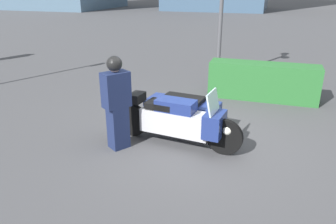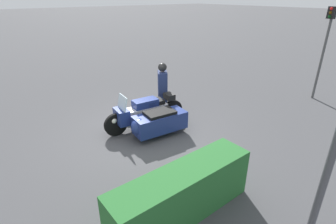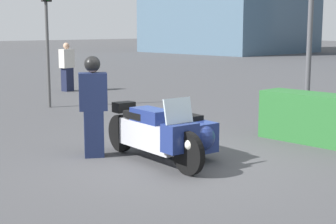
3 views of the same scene
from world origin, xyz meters
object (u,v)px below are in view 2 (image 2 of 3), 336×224
(officer_rider, at_px, (163,88))
(hedge_bush_curbside, at_px, (183,194))
(police_motorcycle, at_px, (150,118))
(traffic_light_far, at_px, (326,41))

(officer_rider, bearing_deg, hedge_bush_curbside, 90.86)
(hedge_bush_curbside, bearing_deg, officer_rider, -122.77)
(hedge_bush_curbside, bearing_deg, police_motorcycle, -114.71)
(officer_rider, height_order, traffic_light_far, traffic_light_far)
(police_motorcycle, bearing_deg, traffic_light_far, 172.36)
(police_motorcycle, height_order, traffic_light_far, traffic_light_far)
(traffic_light_far, bearing_deg, officer_rider, -13.33)
(police_motorcycle, bearing_deg, hedge_bush_curbside, 71.78)
(police_motorcycle, distance_m, traffic_light_far, 6.99)
(police_motorcycle, xyz_separation_m, officer_rider, (-1.06, -0.80, 0.46))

